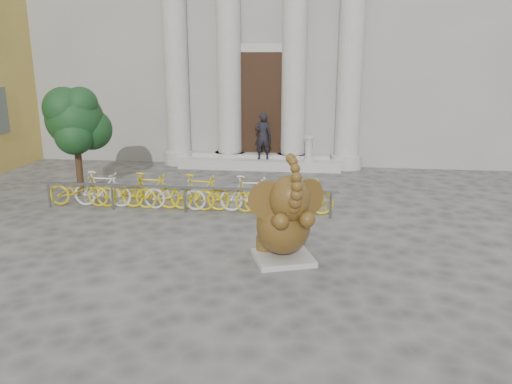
# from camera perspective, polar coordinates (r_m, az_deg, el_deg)

# --- Properties ---
(ground) EXTENTS (80.00, 80.00, 0.00)m
(ground) POSITION_cam_1_polar(r_m,az_deg,el_deg) (9.92, -6.23, -8.76)
(ground) COLOR #474442
(ground) RESTS_ON ground
(classical_building) EXTENTS (22.00, 10.70, 12.00)m
(classical_building) POSITION_cam_1_polar(r_m,az_deg,el_deg) (23.92, 2.16, 19.83)
(classical_building) COLOR gray
(classical_building) RESTS_ON ground
(entrance_steps) EXTENTS (6.00, 1.20, 0.36)m
(entrance_steps) POSITION_cam_1_polar(r_m,az_deg,el_deg) (18.73, 0.43, 3.33)
(entrance_steps) COLOR #A8A59E
(entrance_steps) RESTS_ON ground
(elephant_statue) EXTENTS (1.52, 1.80, 2.28)m
(elephant_statue) POSITION_cam_1_polar(r_m,az_deg,el_deg) (9.95, 3.25, -3.49)
(elephant_statue) COLOR #A8A59E
(elephant_statue) RESTS_ON ground
(bike_rack) EXTENTS (8.08, 0.53, 1.00)m
(bike_rack) POSITION_cam_1_polar(r_m,az_deg,el_deg) (13.56, -7.93, 0.00)
(bike_rack) COLOR slate
(bike_rack) RESTS_ON ground
(tree) EXTENTS (1.85, 1.69, 3.22)m
(tree) POSITION_cam_1_polar(r_m,az_deg,el_deg) (15.41, -19.93, 7.67)
(tree) COLOR #332114
(tree) RESTS_ON ground
(pedestrian) EXTENTS (0.69, 0.52, 1.72)m
(pedestrian) POSITION_cam_1_polar(r_m,az_deg,el_deg) (18.40, 0.79, 6.40)
(pedestrian) COLOR black
(pedestrian) RESTS_ON entrance_steps
(balustrade_post) EXTENTS (0.38, 0.38, 0.92)m
(balustrade_post) POSITION_cam_1_polar(r_m,az_deg,el_deg) (18.19, 6.03, 4.83)
(balustrade_post) COLOR #A8A59E
(balustrade_post) RESTS_ON entrance_steps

